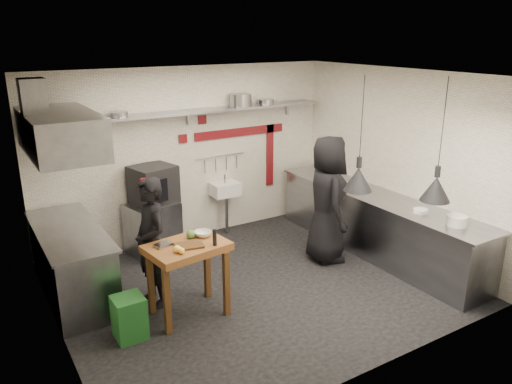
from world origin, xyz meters
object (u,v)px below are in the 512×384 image
green_bin (129,317)px  chef_left (151,243)px  combi_oven (153,185)px  chef_right (327,199)px  oven_stand (153,228)px  prep_table (188,279)px

green_bin → chef_left: chef_left is taller
combi_oven → chef_right: bearing=-51.8°
oven_stand → green_bin: bearing=-131.5°
oven_stand → prep_table: 1.95m
combi_oven → chef_left: size_ratio=0.36×
chef_left → combi_oven: bearing=154.5°
combi_oven → chef_right: size_ratio=0.32×
oven_stand → combi_oven: bearing=6.7°
oven_stand → prep_table: prep_table is taller
green_bin → prep_table: prep_table is taller
chef_left → oven_stand: bearing=156.2°
oven_stand → chef_right: size_ratio=0.42×
green_bin → chef_left: bearing=48.4°
oven_stand → chef_left: 1.61m
combi_oven → chef_right: chef_right is taller
combi_oven → prep_table: 2.08m
chef_right → green_bin: bearing=119.2°
prep_table → chef_right: chef_right is taller
oven_stand → chef_left: size_ratio=0.49×
green_bin → chef_left: (0.51, 0.58, 0.57)m
chef_left → chef_right: chef_right is taller
combi_oven → chef_left: chef_left is taller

